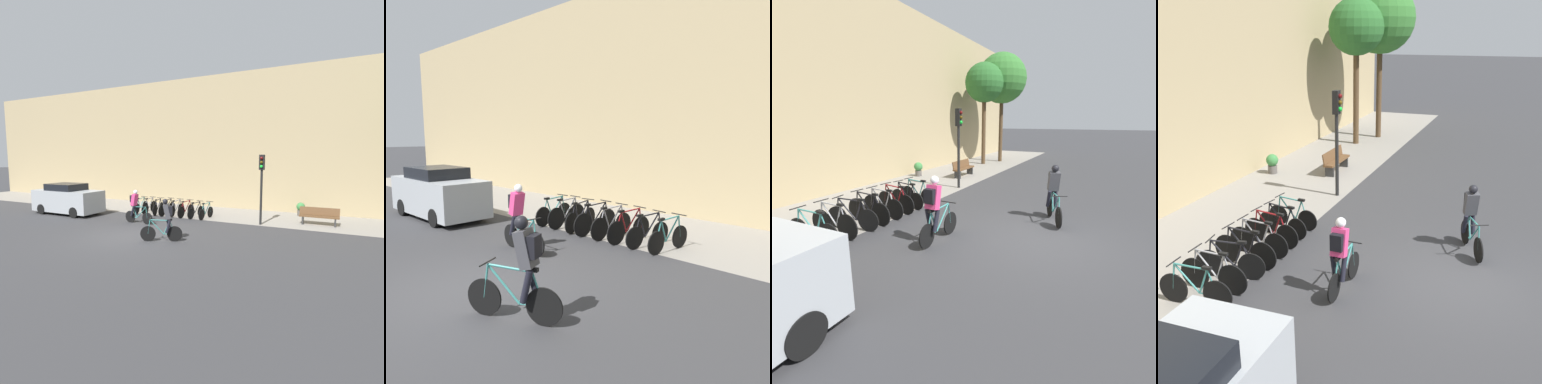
# 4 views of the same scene
# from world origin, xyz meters

# --- Properties ---
(ground) EXTENTS (200.00, 200.00, 0.00)m
(ground) POSITION_xyz_m (0.00, 0.00, 0.00)
(ground) COLOR #333335
(kerb_strip) EXTENTS (44.00, 4.50, 0.01)m
(kerb_strip) POSITION_xyz_m (0.00, 6.75, 0.00)
(kerb_strip) COLOR gray
(kerb_strip) RESTS_ON ground
(building_facade) EXTENTS (44.00, 0.60, 8.93)m
(building_facade) POSITION_xyz_m (0.00, 9.30, 4.46)
(building_facade) COLOR tan
(building_facade) RESTS_ON ground
(cyclist_pink) EXTENTS (1.72, 0.46, 1.75)m
(cyclist_pink) POSITION_xyz_m (-1.41, 2.32, 0.95)
(cyclist_pink) COLOR black
(cyclist_pink) RESTS_ON ground
(cyclist_grey) EXTENTS (1.59, 0.78, 1.76)m
(cyclist_grey) POSITION_xyz_m (1.80, 0.00, 0.95)
(cyclist_grey) COLOR black
(cyclist_grey) RESTS_ON ground
(parked_bike_0) EXTENTS (0.46, 1.69, 0.97)m
(parked_bike_0) POSITION_xyz_m (-2.92, 4.92, 0.40)
(parked_bike_0) COLOR black
(parked_bike_0) RESTS_ON ground
(parked_bike_1) EXTENTS (0.46, 1.67, 0.99)m
(parked_bike_1) POSITION_xyz_m (-2.29, 4.93, 0.41)
(parked_bike_1) COLOR black
(parked_bike_1) RESTS_ON ground
(parked_bike_2) EXTENTS (0.47, 1.66, 0.96)m
(parked_bike_2) POSITION_xyz_m (-1.66, 4.92, 0.40)
(parked_bike_2) COLOR black
(parked_bike_2) RESTS_ON ground
(parked_bike_3) EXTENTS (0.46, 1.76, 0.99)m
(parked_bike_3) POSITION_xyz_m (-1.03, 4.93, 0.42)
(parked_bike_3) COLOR black
(parked_bike_3) RESTS_ON ground
(parked_bike_4) EXTENTS (0.46, 1.71, 0.98)m
(parked_bike_4) POSITION_xyz_m (-0.40, 4.93, 0.40)
(parked_bike_4) COLOR black
(parked_bike_4) RESTS_ON ground
(parked_bike_5) EXTENTS (0.46, 1.69, 0.97)m
(parked_bike_5) POSITION_xyz_m (0.23, 4.93, 0.40)
(parked_bike_5) COLOR black
(parked_bike_5) RESTS_ON ground
(parked_bike_6) EXTENTS (0.46, 1.59, 0.94)m
(parked_bike_6) POSITION_xyz_m (0.86, 4.92, 0.38)
(parked_bike_6) COLOR black
(parked_bike_6) RESTS_ON ground
(parked_bike_7) EXTENTS (0.46, 1.59, 0.94)m
(parked_bike_7) POSITION_xyz_m (1.49, 4.92, 0.38)
(parked_bike_7) COLOR black
(parked_bike_7) RESTS_ON ground
(traffic_light_pole) EXTENTS (0.26, 0.30, 3.56)m
(traffic_light_pole) POSITION_xyz_m (4.58, 4.78, 2.47)
(traffic_light_pole) COLOR black
(traffic_light_pole) RESTS_ON ground
(bench) EXTENTS (1.90, 0.44, 0.89)m
(bench) POSITION_xyz_m (7.28, 5.94, 0.48)
(bench) COLOR brown
(bench) RESTS_ON ground
(parked_car) EXTENTS (4.30, 1.84, 1.85)m
(parked_car) POSITION_xyz_m (-6.72, 2.70, 0.90)
(parked_car) COLOR #9EA3A8
(parked_car) RESTS_ON ground
(potted_plant) EXTENTS (0.48, 0.48, 0.78)m
(potted_plant) POSITION_xyz_m (6.18, 8.19, 0.44)
(potted_plant) COLOR #56514C
(potted_plant) RESTS_ON ground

